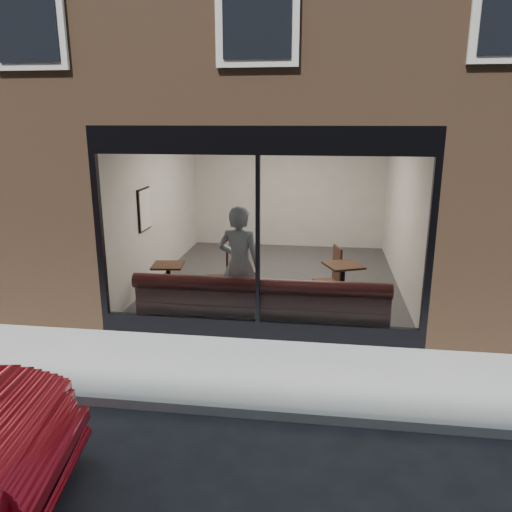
# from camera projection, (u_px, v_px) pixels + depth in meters

# --- Properties ---
(ground) EXTENTS (120.00, 120.00, 0.00)m
(ground) POSITION_uv_depth(u_px,v_px,m) (234.00, 413.00, 5.77)
(ground) COLOR black
(ground) RESTS_ON ground
(sidewalk_near) EXTENTS (40.00, 2.00, 0.01)m
(sidewalk_near) POSITION_uv_depth(u_px,v_px,m) (247.00, 371.00, 6.73)
(sidewalk_near) COLOR gray
(sidewalk_near) RESTS_ON ground
(kerb_near) EXTENTS (40.00, 0.10, 0.12)m
(kerb_near) POSITION_uv_depth(u_px,v_px,m) (233.00, 411.00, 5.71)
(kerb_near) COLOR gray
(kerb_near) RESTS_ON ground
(host_building_pier_left) EXTENTS (2.50, 12.00, 3.20)m
(host_building_pier_left) POSITION_uv_depth(u_px,v_px,m) (150.00, 184.00, 13.49)
(host_building_pier_left) COLOR brown
(host_building_pier_left) RESTS_ON ground
(host_building_pier_right) EXTENTS (2.50, 12.00, 3.20)m
(host_building_pier_right) POSITION_uv_depth(u_px,v_px,m) (438.00, 189.00, 12.50)
(host_building_pier_right) COLOR brown
(host_building_pier_right) RESTS_ON ground
(host_building_backfill) EXTENTS (5.00, 6.00, 3.20)m
(host_building_backfill) POSITION_uv_depth(u_px,v_px,m) (295.00, 174.00, 15.86)
(host_building_backfill) COLOR brown
(host_building_backfill) RESTS_ON ground
(cafe_floor) EXTENTS (6.00, 6.00, 0.00)m
(cafe_floor) POSITION_uv_depth(u_px,v_px,m) (276.00, 279.00, 10.55)
(cafe_floor) COLOR #2D2D30
(cafe_floor) RESTS_ON ground
(cafe_ceiling) EXTENTS (6.00, 6.00, 0.00)m
(cafe_ceiling) POSITION_uv_depth(u_px,v_px,m) (278.00, 124.00, 9.71)
(cafe_ceiling) COLOR white
(cafe_ceiling) RESTS_ON host_building_upper
(cafe_wall_back) EXTENTS (5.00, 0.00, 5.00)m
(cafe_wall_back) POSITION_uv_depth(u_px,v_px,m) (288.00, 186.00, 12.99)
(cafe_wall_back) COLOR beige
(cafe_wall_back) RESTS_ON ground
(cafe_wall_left) EXTENTS (0.00, 6.00, 6.00)m
(cafe_wall_left) POSITION_uv_depth(u_px,v_px,m) (159.00, 203.00, 10.46)
(cafe_wall_left) COLOR beige
(cafe_wall_left) RESTS_ON ground
(cafe_wall_right) EXTENTS (0.00, 6.00, 6.00)m
(cafe_wall_right) POSITION_uv_depth(u_px,v_px,m) (403.00, 208.00, 9.80)
(cafe_wall_right) COLOR beige
(cafe_wall_right) RESTS_ON ground
(storefront_kick) EXTENTS (5.00, 0.10, 0.30)m
(storefront_kick) POSITION_uv_depth(u_px,v_px,m) (258.00, 330.00, 7.69)
(storefront_kick) COLOR black
(storefront_kick) RESTS_ON ground
(storefront_header) EXTENTS (5.00, 0.10, 0.40)m
(storefront_header) POSITION_uv_depth(u_px,v_px,m) (258.00, 140.00, 6.94)
(storefront_header) COLOR black
(storefront_header) RESTS_ON host_building_upper
(storefront_mullion) EXTENTS (0.06, 0.10, 2.50)m
(storefront_mullion) POSITION_uv_depth(u_px,v_px,m) (258.00, 242.00, 7.32)
(storefront_mullion) COLOR black
(storefront_mullion) RESTS_ON storefront_kick
(storefront_glass) EXTENTS (4.80, 0.00, 4.80)m
(storefront_glass) POSITION_uv_depth(u_px,v_px,m) (258.00, 242.00, 7.30)
(storefront_glass) COLOR white
(storefront_glass) RESTS_ON storefront_kick
(banquette) EXTENTS (4.00, 0.55, 0.45)m
(banquette) POSITION_uv_depth(u_px,v_px,m) (261.00, 315.00, 8.06)
(banquette) COLOR #371415
(banquette) RESTS_ON cafe_floor
(person) EXTENTS (0.80, 0.60, 1.98)m
(person) POSITION_uv_depth(u_px,v_px,m) (239.00, 265.00, 8.12)
(person) COLOR #8EA6B7
(person) RESTS_ON cafe_floor
(cafe_table_left) EXTENTS (0.61, 0.61, 0.03)m
(cafe_table_left) POSITION_uv_depth(u_px,v_px,m) (168.00, 265.00, 9.01)
(cafe_table_left) COLOR #321D13
(cafe_table_left) RESTS_ON cafe_floor
(cafe_table_right) EXTENTS (0.80, 0.80, 0.04)m
(cafe_table_right) POSITION_uv_depth(u_px,v_px,m) (343.00, 265.00, 9.00)
(cafe_table_right) COLOR #321D13
(cafe_table_right) RESTS_ON cafe_floor
(cafe_chair_left) EXTENTS (0.55, 0.55, 0.05)m
(cafe_chair_left) POSITION_uv_depth(u_px,v_px,m) (218.00, 279.00, 9.86)
(cafe_chair_left) COLOR #321D13
(cafe_chair_left) RESTS_ON cafe_floor
(cafe_chair_right) EXTENTS (0.57, 0.57, 0.04)m
(cafe_chair_right) POSITION_uv_depth(u_px,v_px,m) (327.00, 283.00, 9.63)
(cafe_chair_right) COLOR #321D13
(cafe_chair_right) RESTS_ON cafe_floor
(wall_poster) EXTENTS (0.02, 0.56, 0.75)m
(wall_poster) POSITION_uv_depth(u_px,v_px,m) (145.00, 209.00, 9.54)
(wall_poster) COLOR white
(wall_poster) RESTS_ON cafe_wall_left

